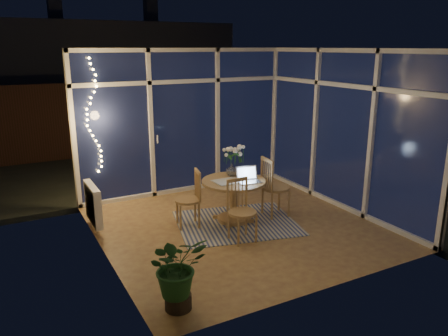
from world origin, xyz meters
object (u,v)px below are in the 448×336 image
Objects in this scene: laptop at (249,175)px; flower_vase at (232,169)px; potted_plant at (177,276)px; chair_right at (276,186)px; dining_table at (234,201)px; chair_left at (188,199)px; chair_front at (243,211)px.

laptop reaches higher than flower_vase.
potted_plant is at bearing -129.47° from laptop.
chair_right reaches higher than laptop.
dining_table is 2.95× the size of laptop.
chair_right is (0.71, -0.11, 0.16)m from dining_table.
chair_left is 0.94m from chair_front.
chair_front is 0.71m from laptop.
chair_right is 1.11m from chair_front.
potted_plant is (-0.95, -1.92, -0.06)m from chair_left.
dining_table is 0.73m from chair_left.
laptop reaches higher than chair_front.
laptop is 1.57× the size of flower_vase.
chair_left is at bearing 84.23° from chair_right.
dining_table is at bearing 85.58° from chair_right.
potted_plant is (-1.82, -1.58, -0.41)m from laptop.
potted_plant is at bearing -141.26° from chair_front.
chair_left is 2.68× the size of laptop.
flower_vase is (0.80, 0.09, 0.33)m from chair_left.
flower_vase is (0.09, 0.23, 0.44)m from dining_table.
laptop is at bearing 80.56° from chair_left.
chair_front is 1.17× the size of potted_plant.
chair_front is (-0.95, -0.57, -0.05)m from chair_right.
flower_vase is (-0.62, 0.34, 0.28)m from chair_right.
chair_right reaches higher than dining_table.
flower_vase reaches higher than dining_table.
chair_right is at bearing 31.79° from chair_front.
dining_table is 1.00× the size of chair_right.
chair_right reaches higher than flower_vase.
potted_plant is at bearing -14.20° from chair_left.
chair_right reaches higher than potted_plant.
dining_table is at bearing 47.08° from potted_plant.
chair_front is at bearing 41.51° from chair_left.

